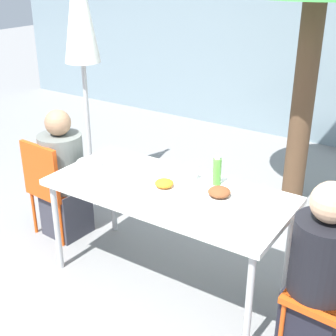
# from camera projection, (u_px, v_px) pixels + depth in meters

# --- Properties ---
(ground_plane) EXTENTS (24.00, 24.00, 0.00)m
(ground_plane) POSITION_uv_depth(u_px,v_px,m) (168.00, 279.00, 3.46)
(ground_plane) COLOR gray
(building_facade) EXTENTS (10.00, 0.20, 3.00)m
(building_facade) POSITION_uv_depth(u_px,v_px,m) (330.00, 21.00, 5.48)
(building_facade) COLOR gray
(building_facade) RESTS_ON ground
(dining_table) EXTENTS (1.66, 0.77, 0.75)m
(dining_table) POSITION_uv_depth(u_px,v_px,m) (168.00, 196.00, 3.17)
(dining_table) COLOR white
(dining_table) RESTS_ON ground
(chair_left) EXTENTS (0.43, 0.43, 0.85)m
(chair_left) POSITION_uv_depth(u_px,v_px,m) (52.00, 182.00, 3.82)
(chair_left) COLOR #E54C14
(chair_left) RESTS_ON ground
(person_left) EXTENTS (0.35, 0.35, 1.10)m
(person_left) POSITION_uv_depth(u_px,v_px,m) (63.00, 179.00, 3.84)
(person_left) COLOR #383842
(person_left) RESTS_ON ground
(chair_right) EXTENTS (0.43, 0.43, 0.85)m
(chair_right) POSITION_uv_depth(u_px,v_px,m) (333.00, 277.00, 2.68)
(chair_right) COLOR #E54C14
(chair_right) RESTS_ON ground
(person_right) EXTENTS (0.36, 0.36, 1.11)m
(person_right) POSITION_uv_depth(u_px,v_px,m) (320.00, 277.00, 2.64)
(person_right) COLOR black
(person_right) RESTS_ON ground
(closed_umbrella) EXTENTS (0.36, 0.36, 2.31)m
(closed_umbrella) POSITION_uv_depth(u_px,v_px,m) (80.00, 18.00, 4.15)
(closed_umbrella) COLOR #333333
(closed_umbrella) RESTS_ON ground
(plate_0) EXTENTS (0.27, 0.27, 0.07)m
(plate_0) POSITION_uv_depth(u_px,v_px,m) (219.00, 194.00, 3.01)
(plate_0) COLOR white
(plate_0) RESTS_ON dining_table
(plate_1) EXTENTS (0.23, 0.23, 0.06)m
(plate_1) POSITION_uv_depth(u_px,v_px,m) (164.00, 185.00, 3.14)
(plate_1) COLOR white
(plate_1) RESTS_ON dining_table
(bottle) EXTENTS (0.06, 0.06, 0.21)m
(bottle) POSITION_uv_depth(u_px,v_px,m) (217.00, 171.00, 3.17)
(bottle) COLOR #51A338
(bottle) RESTS_ON dining_table
(drinking_cup) EXTENTS (0.07, 0.07, 0.11)m
(drinking_cup) POSITION_uv_depth(u_px,v_px,m) (193.00, 172.00, 3.25)
(drinking_cup) COLOR white
(drinking_cup) RESTS_ON dining_table
(salad_bowl) EXTENTS (0.18, 0.18, 0.05)m
(salad_bowl) POSITION_uv_depth(u_px,v_px,m) (89.00, 164.00, 3.46)
(salad_bowl) COLOR white
(salad_bowl) RESTS_ON dining_table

